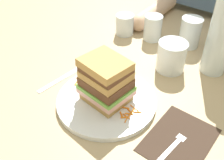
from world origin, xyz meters
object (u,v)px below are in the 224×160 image
object	(u,v)px
empty_tumbler_0	(125,24)
empty_tumbler_1	(190,32)
main_plate	(105,100)
sandwich	(105,80)
knife	(65,76)
napkin_dark	(179,140)
empty_tumbler_2	(153,28)
juice_glass	(171,58)
water_bottle	(223,30)
fork	(174,145)

from	to	relation	value
empty_tumbler_0	empty_tumbler_1	distance (m)	0.22
main_plate	empty_tumbler_0	distance (m)	0.36
sandwich	knife	bearing A→B (deg)	175.82
napkin_dark	empty_tumbler_2	world-z (taller)	empty_tumbler_2
juice_glass	water_bottle	bearing A→B (deg)	34.13
napkin_dark	empty_tumbler_1	bearing A→B (deg)	112.44
fork	knife	size ratio (longest dim) A/B	0.83
knife	napkin_dark	bearing A→B (deg)	-1.13
fork	empty_tumbler_0	size ratio (longest dim) A/B	2.33
main_plate	water_bottle	xyz separation A→B (m)	(0.17, 0.30, 0.13)
napkin_dark	knife	world-z (taller)	same
fork	water_bottle	world-z (taller)	water_bottle
water_bottle	empty_tumbler_1	bearing A→B (deg)	144.18
water_bottle	empty_tumbler_0	xyz separation A→B (m)	(-0.33, 0.02, -0.10)
sandwich	empty_tumbler_0	world-z (taller)	sandwich
water_bottle	empty_tumbler_0	world-z (taller)	water_bottle
empty_tumbler_0	empty_tumbler_1	world-z (taller)	empty_tumbler_1
empty_tumbler_0	napkin_dark	bearing A→B (deg)	-40.28
empty_tumbler_0	empty_tumbler_2	world-z (taller)	empty_tumbler_2
juice_glass	empty_tumbler_0	xyz separation A→B (m)	(-0.23, 0.09, -0.00)
juice_glass	empty_tumbler_2	xyz separation A→B (m)	(-0.13, 0.12, 0.00)
napkin_dark	juice_glass	world-z (taller)	juice_glass
sandwich	napkin_dark	world-z (taller)	sandwich
main_plate	juice_glass	world-z (taller)	juice_glass
napkin_dark	knife	distance (m)	0.37
main_plate	water_bottle	distance (m)	0.37
napkin_dark	empty_tumbler_2	bearing A→B (deg)	128.73
empty_tumbler_1	empty_tumbler_2	size ratio (longest dim) A/B	1.14
napkin_dark	empty_tumbler_1	xyz separation A→B (m)	(-0.16, 0.38, 0.05)
fork	knife	world-z (taller)	fork
fork	main_plate	bearing A→B (deg)	174.96
knife	empty_tumbler_2	bearing A→B (deg)	74.53
sandwich	juice_glass	world-z (taller)	sandwich
napkin_dark	empty_tumbler_1	distance (m)	0.41
sandwich	fork	size ratio (longest dim) A/B	0.75
sandwich	empty_tumbler_0	distance (m)	0.36
juice_glass	empty_tumbler_2	size ratio (longest dim) A/B	1.04
sandwich	juice_glass	size ratio (longest dim) A/B	1.39
juice_glass	water_bottle	distance (m)	0.16
sandwich	knife	distance (m)	0.17
juice_glass	water_bottle	size ratio (longest dim) A/B	0.30
empty_tumbler_0	fork	bearing A→B (deg)	-42.41
water_bottle	main_plate	bearing A→B (deg)	-119.47
knife	juice_glass	xyz separation A→B (m)	(0.22, 0.22, 0.04)
main_plate	fork	distance (m)	0.21
juice_glass	empty_tumbler_1	size ratio (longest dim) A/B	0.91
juice_glass	empty_tumbler_1	xyz separation A→B (m)	(-0.01, 0.15, 0.01)
fork	empty_tumbler_1	distance (m)	0.43
water_bottle	napkin_dark	bearing A→B (deg)	-82.16
juice_glass	water_bottle	xyz separation A→B (m)	(0.10, 0.07, 0.09)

